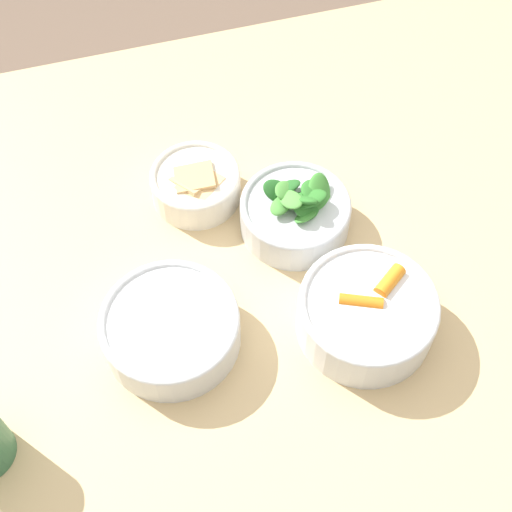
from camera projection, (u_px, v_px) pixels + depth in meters
ground_plane at (258, 447)px, 1.62m from camera, size 10.00×10.00×0.00m
dining_table at (260, 299)px, 1.06m from camera, size 1.33×0.95×0.78m
bowl_carrots at (366, 313)px, 0.89m from camera, size 0.17×0.17×0.07m
bowl_greens at (296, 212)px, 0.98m from camera, size 0.15×0.15×0.09m
bowl_beans_hotdog at (171, 329)px, 0.88m from camera, size 0.17×0.17×0.06m
bowl_cookies at (196, 183)px, 1.01m from camera, size 0.13×0.13×0.05m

